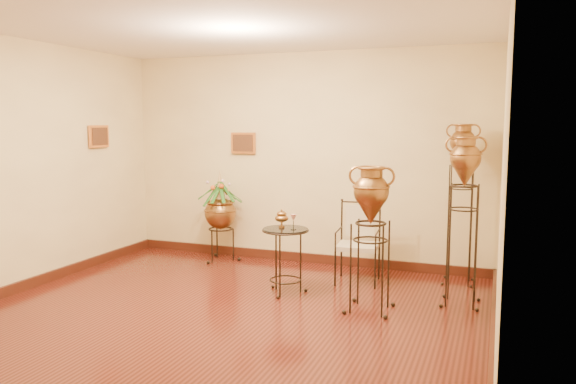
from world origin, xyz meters
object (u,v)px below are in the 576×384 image
(amphora_mid, at_px, (463,220))
(side_table, at_px, (285,259))
(amphora_tall, at_px, (461,202))
(armchair, at_px, (358,243))
(planter_urn, at_px, (220,209))

(amphora_mid, bearing_deg, side_table, -171.58)
(amphora_tall, relative_size, armchair, 1.99)
(amphora_tall, distance_m, side_table, 2.15)
(planter_urn, xyz_separation_m, armchair, (2.01, -0.39, -0.23))
(planter_urn, xyz_separation_m, side_table, (1.37, -1.08, -0.33))
(planter_urn, bearing_deg, amphora_tall, 0.00)
(amphora_mid, height_order, armchair, amphora_mid)
(amphora_tall, bearing_deg, side_table, -148.40)
(amphora_tall, bearing_deg, amphora_mid, -84.35)
(amphora_tall, height_order, planter_urn, amphora_tall)
(amphora_tall, xyz_separation_m, armchair, (-1.11, -0.39, -0.49))
(amphora_mid, bearing_deg, planter_urn, 165.81)
(planter_urn, distance_m, side_table, 1.77)
(amphora_mid, xyz_separation_m, side_table, (-1.84, -0.27, -0.51))
(amphora_tall, distance_m, armchair, 1.28)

